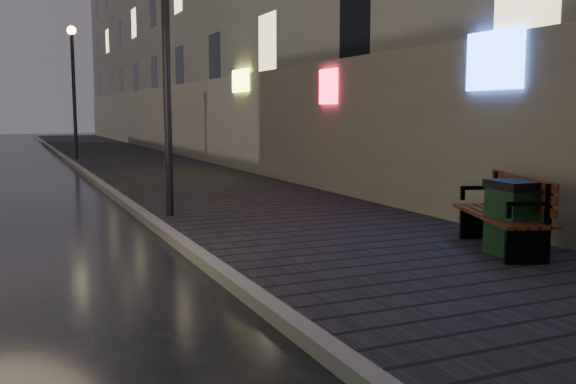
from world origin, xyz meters
name	(u,v)px	position (x,y,z in m)	size (l,w,h in m)	color
ground	(123,351)	(0.00, 0.00, 0.00)	(120.00, 120.00, 0.00)	black
sidewalk	(132,160)	(3.90, 21.00, 0.07)	(4.60, 58.00, 0.15)	black
curb	(70,162)	(1.50, 21.00, 0.07)	(0.20, 58.00, 0.15)	slate
building_near	(181,16)	(7.10, 25.00, 6.50)	(1.80, 50.00, 13.00)	#605B54
lamp_near	(166,27)	(1.85, 6.00, 3.49)	(0.36, 0.36, 5.28)	black
lamp_far	(73,75)	(1.85, 22.00, 3.49)	(0.36, 0.36, 5.28)	black
bench	(507,213)	(5.33, 1.27, 0.66)	(1.33, 2.11, 1.02)	black
trash_bin	(517,217)	(5.23, 0.99, 0.65)	(0.70, 0.70, 0.98)	black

